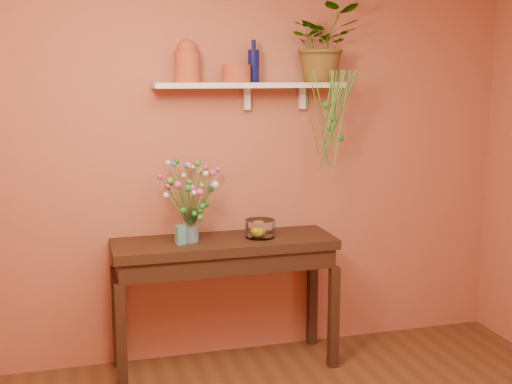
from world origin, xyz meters
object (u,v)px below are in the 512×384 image
object	(u,v)px
glass_vase	(191,228)
bouquet	(193,186)
spider_plant	(323,44)
glass_bowl	(260,229)
terracotta_jug	(187,62)
blue_bottle	(254,65)
sideboard	(225,258)

from	to	relation	value
glass_vase	bouquet	distance (m)	0.28
spider_plant	glass_bowl	xyz separation A→B (m)	(-0.49, -0.15, -1.24)
spider_plant	glass_vase	size ratio (longest dim) A/B	2.35
bouquet	glass_bowl	distance (m)	0.56
terracotta_jug	glass_vase	bearing A→B (deg)	-97.00
terracotta_jug	blue_bottle	bearing A→B (deg)	4.25
blue_bottle	glass_bowl	xyz separation A→B (m)	(0.01, -0.14, -1.09)
sideboard	glass_bowl	distance (m)	0.31
blue_bottle	glass_bowl	bearing A→B (deg)	-87.23
bouquet	glass_bowl	size ratio (longest dim) A/B	2.21
sideboard	blue_bottle	world-z (taller)	blue_bottle
sideboard	glass_bowl	xyz separation A→B (m)	(0.25, -0.00, 0.19)
sideboard	glass_vase	xyz separation A→B (m)	(-0.23, -0.00, 0.23)
spider_plant	terracotta_jug	bearing A→B (deg)	-177.63
terracotta_jug	sideboard	bearing A→B (deg)	-25.44
sideboard	spider_plant	world-z (taller)	spider_plant
sideboard	glass_vase	world-z (taller)	glass_vase
bouquet	glass_vase	bearing A→B (deg)	139.49
terracotta_jug	glass_vase	world-z (taller)	terracotta_jug
spider_plant	glass_vase	world-z (taller)	spider_plant
sideboard	blue_bottle	xyz separation A→B (m)	(0.24, 0.14, 1.28)
terracotta_jug	spider_plant	xyz separation A→B (m)	(0.95, 0.04, 0.13)
terracotta_jug	blue_bottle	size ratio (longest dim) A/B	0.99
sideboard	bouquet	bearing A→B (deg)	-175.50
blue_bottle	spider_plant	size ratio (longest dim) A/B	0.54
spider_plant	glass_bowl	size ratio (longest dim) A/B	2.60
bouquet	terracotta_jug	bearing A→B (deg)	90.63
blue_bottle	glass_bowl	size ratio (longest dim) A/B	1.39
sideboard	glass_vase	bearing A→B (deg)	-178.87
sideboard	blue_bottle	bearing A→B (deg)	29.40
blue_bottle	sideboard	bearing A→B (deg)	-150.60
terracotta_jug	glass_bowl	distance (m)	1.21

